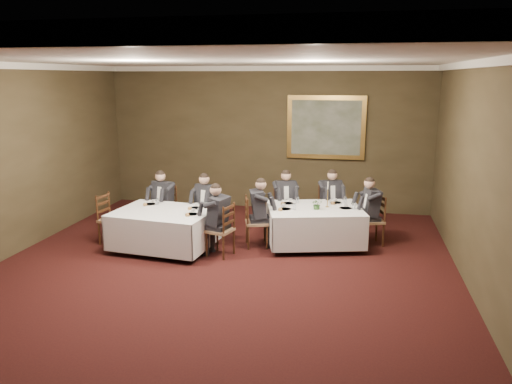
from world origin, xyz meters
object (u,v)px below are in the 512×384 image
(diner_sec_backleft, at_px, (164,209))
(chair_sec_endright, at_px, (221,241))
(painting, at_px, (326,127))
(candlestick, at_px, (328,197))
(chair_sec_backleft, at_px, (165,220))
(table_main, at_px, (314,223))
(table_second, at_px, (164,227))
(chair_main_backright, at_px, (329,218))
(chair_main_endleft, at_px, (256,232))
(chair_main_backleft, at_px, (284,219))
(centerpiece, at_px, (317,203))
(diner_sec_endright, at_px, (220,229))
(diner_main_endleft, at_px, (257,221))
(chair_sec_backright, at_px, (208,224))
(diner_sec_backright, at_px, (207,213))
(diner_main_backleft, at_px, (285,208))
(chair_main_endright, at_px, (372,230))
(diner_main_backright, at_px, (330,208))
(chair_sec_endleft, at_px, (112,229))
(diner_main_endright, at_px, (372,219))

(diner_sec_backleft, height_order, chair_sec_endright, diner_sec_backleft)
(painting, bearing_deg, candlestick, -84.79)
(painting, bearing_deg, chair_sec_backleft, -142.26)
(candlestick, bearing_deg, table_main, -155.21)
(table_second, distance_m, chair_main_backright, 3.54)
(painting, bearing_deg, chair_main_endleft, -110.65)
(chair_sec_endright, height_order, candlestick, candlestick)
(chair_main_backleft, distance_m, centerpiece, 1.31)
(table_main, bearing_deg, diner_sec_endright, -150.79)
(chair_main_backright, distance_m, chair_sec_backleft, 3.52)
(table_main, height_order, chair_sec_endright, chair_sec_endright)
(chair_main_backleft, relative_size, diner_sec_backleft, 0.74)
(diner_main_endleft, bearing_deg, chair_sec_backright, -125.51)
(chair_main_backleft, bearing_deg, chair_sec_backright, 4.60)
(diner_sec_backright, height_order, painting, painting)
(diner_main_backleft, relative_size, centerpiece, 5.80)
(chair_main_endright, xyz_separation_m, painting, (-1.11, 2.37, 1.78))
(chair_main_endleft, xyz_separation_m, chair_sec_backright, (-1.10, 0.37, 0.00))
(table_second, relative_size, diner_main_backright, 1.47)
(diner_main_backright, bearing_deg, painting, -104.44)
(chair_main_endleft, distance_m, diner_sec_endright, 0.87)
(chair_main_endleft, height_order, diner_sec_backright, diner_sec_backright)
(chair_main_backleft, xyz_separation_m, chair_sec_endright, (-0.94, -1.71, 0.00))
(table_second, height_order, chair_sec_endright, chair_sec_endright)
(chair_main_backleft, bearing_deg, diner_sec_endright, 40.55)
(chair_main_backleft, distance_m, painting, 2.68)
(chair_main_backleft, distance_m, diner_main_backleft, 0.23)
(chair_main_endright, height_order, chair_sec_endleft, same)
(chair_main_backright, xyz_separation_m, centerpiece, (-0.19, -1.13, 0.60))
(chair_sec_backleft, xyz_separation_m, candlestick, (3.42, -0.08, 0.67))
(chair_sec_endleft, bearing_deg, diner_main_endright, 110.47)
(chair_sec_endleft, bearing_deg, diner_sec_backleft, 147.81)
(diner_sec_backleft, relative_size, centerpiece, 5.80)
(chair_sec_endleft, relative_size, centerpiece, 4.31)
(table_main, height_order, diner_sec_backleft, diner_sec_backleft)
(centerpiece, bearing_deg, chair_main_endright, 20.64)
(chair_main_backright, distance_m, diner_sec_backleft, 3.53)
(chair_main_endright, xyz_separation_m, chair_sec_endleft, (-5.06, -0.96, 0.00))
(centerpiece, distance_m, candlestick, 0.29)
(diner_sec_backleft, distance_m, chair_sec_endleft, 1.17)
(diner_main_backright, distance_m, centerpiece, 1.20)
(diner_sec_backleft, height_order, chair_sec_backright, diner_sec_backleft)
(diner_sec_backright, xyz_separation_m, diner_sec_endright, (0.55, -1.00, 0.00))
(table_main, height_order, diner_main_backright, diner_main_backright)
(chair_sec_endleft, relative_size, candlestick, 1.92)
(diner_sec_backleft, xyz_separation_m, centerpiece, (3.24, -0.29, 0.37))
(diner_main_backleft, relative_size, painting, 0.72)
(diner_sec_backleft, xyz_separation_m, chair_sec_endleft, (-0.77, -0.85, -0.23))
(chair_main_endleft, relative_size, diner_sec_backright, 0.74)
(diner_main_backleft, height_order, diner_main_backright, same)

